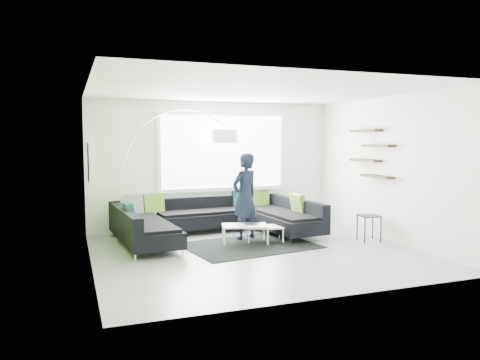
# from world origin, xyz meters

# --- Properties ---
(ground) EXTENTS (5.50, 5.50, 0.00)m
(ground) POSITION_xyz_m (0.00, 0.00, 0.00)
(ground) COLOR gray
(ground) RESTS_ON ground
(room_shell) EXTENTS (5.54, 5.04, 2.82)m
(room_shell) POSITION_xyz_m (0.04, 0.21, 1.81)
(room_shell) COLOR white
(room_shell) RESTS_ON ground
(sectional_sofa) EXTENTS (4.00, 2.67, 0.83)m
(sectional_sofa) POSITION_xyz_m (-0.30, 1.38, 0.36)
(sectional_sofa) COLOR black
(sectional_sofa) RESTS_ON ground
(rug) EXTENTS (2.56, 2.02, 0.01)m
(rug) POSITION_xyz_m (0.08, 0.53, 0.01)
(rug) COLOR black
(rug) RESTS_ON ground
(coffee_table) EXTENTS (1.22, 0.89, 0.36)m
(coffee_table) POSITION_xyz_m (0.27, 0.74, 0.18)
(coffee_table) COLOR white
(coffee_table) RESTS_ON ground
(arc_lamp) EXTENTS (2.58, 1.41, 2.60)m
(arc_lamp) POSITION_xyz_m (-2.07, 2.12, 1.30)
(arc_lamp) COLOR silver
(arc_lamp) RESTS_ON ground
(side_table) EXTENTS (0.42, 0.42, 0.51)m
(side_table) POSITION_xyz_m (2.41, 0.10, 0.25)
(side_table) COLOR black
(side_table) RESTS_ON ground
(person) EXTENTS (0.93, 0.88, 1.71)m
(person) POSITION_xyz_m (0.21, 1.11, 0.85)
(person) COLOR black
(person) RESTS_ON ground
(laptop) EXTENTS (0.32, 0.21, 0.03)m
(laptop) POSITION_xyz_m (0.20, 0.67, 0.37)
(laptop) COLOR black
(laptop) RESTS_ON coffee_table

